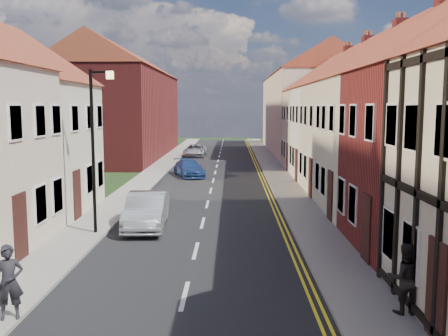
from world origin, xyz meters
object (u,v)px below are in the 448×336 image
object	(u,v)px
car_mid	(147,211)
pedestrian_left_b	(9,282)
lamppost	(95,141)
pedestrian_right	(404,278)
car_far	(189,168)
car_distant	(195,150)

from	to	relation	value
car_mid	pedestrian_left_b	distance (m)	8.97
lamppost	pedestrian_right	distance (m)	11.76
car_far	lamppost	bearing A→B (deg)	-115.49
car_distant	pedestrian_left_b	xyz separation A→B (m)	(-1.36, -37.66, 0.36)
lamppost	pedestrian_right	size ratio (longest dim) A/B	3.68
car_distant	car_far	bearing A→B (deg)	-85.98
lamppost	car_mid	bearing A→B (deg)	35.67
car_far	pedestrian_left_b	distance (m)	23.62
car_far	pedestrian_right	size ratio (longest dim) A/B	2.42
lamppost	car_mid	world-z (taller)	lamppost
car_far	car_distant	size ratio (longest dim) A/B	0.92
lamppost	car_distant	xyz separation A→B (m)	(1.47, 30.00, -2.94)
car_far	car_distant	world-z (taller)	car_distant
car_far	pedestrian_right	distance (m)	24.08
lamppost	pedestrian_left_b	size ratio (longest dim) A/B	3.60
car_far	pedestrian_right	world-z (taller)	pedestrian_right
car_mid	car_far	distance (m)	14.71
lamppost	pedestrian_right	world-z (taller)	lamppost
lamppost	pedestrian_left_b	world-z (taller)	lamppost
pedestrian_right	pedestrian_left_b	world-z (taller)	pedestrian_left_b
car_mid	pedestrian_left_b	size ratio (longest dim) A/B	2.54
pedestrian_left_b	car_mid	bearing A→B (deg)	61.60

